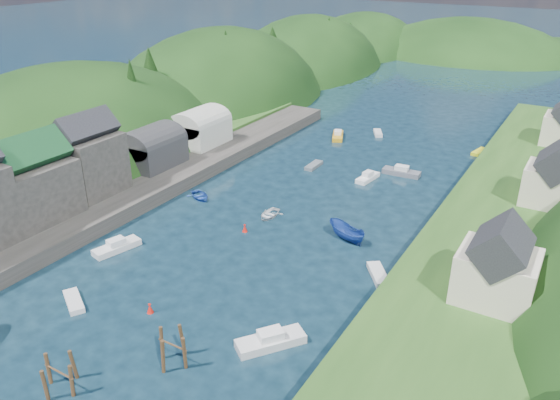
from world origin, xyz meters
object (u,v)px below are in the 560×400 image
Objects in this scene: piling_cluster_near at (60,377)px; channel_buoy_near at (150,309)px; piling_cluster_far at (173,350)px; channel_buoy_far at (245,228)px.

piling_cluster_near is 3.21× the size of channel_buoy_near.
piling_cluster_far reaches higher than channel_buoy_far.
channel_buoy_far is at bearing 94.66° from piling_cluster_near.
channel_buoy_far is at bearing 109.74° from piling_cluster_far.
piling_cluster_far is at bearing -70.26° from channel_buoy_far.
piling_cluster_near is 9.14m from piling_cluster_far.
channel_buoy_near and channel_buoy_far have the same top height.
piling_cluster_near is 30.29m from channel_buoy_far.
channel_buoy_far is (-8.31, 23.16, -0.89)m from piling_cluster_far.
channel_buoy_near is (-0.96, 11.35, -0.72)m from piling_cluster_near.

